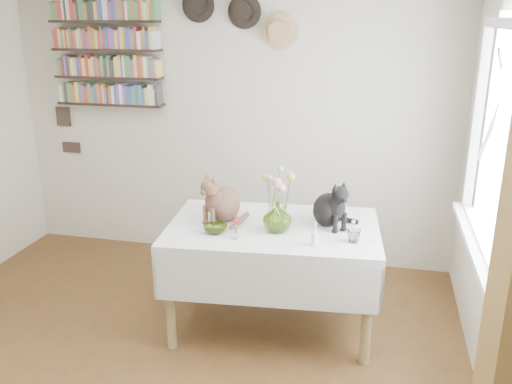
% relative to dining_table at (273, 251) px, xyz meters
% --- Properties ---
extents(room, '(4.08, 4.58, 2.58)m').
position_rel_dining_table_xyz_m(room, '(-0.63, -1.07, 0.66)').
color(room, brown).
rests_on(room, ground).
extents(window, '(0.12, 1.52, 1.32)m').
position_rel_dining_table_xyz_m(window, '(1.33, -0.27, 0.81)').
color(window, white).
rests_on(window, room).
extents(dining_table, '(1.53, 1.06, 0.78)m').
position_rel_dining_table_xyz_m(dining_table, '(0.00, 0.00, 0.00)').
color(dining_table, white).
rests_on(dining_table, room).
extents(tabby_cat, '(0.37, 0.39, 0.36)m').
position_rel_dining_table_xyz_m(tabby_cat, '(-0.36, 0.04, 0.37)').
color(tabby_cat, brown).
rests_on(tabby_cat, dining_table).
extents(black_cat, '(0.37, 0.37, 0.35)m').
position_rel_dining_table_xyz_m(black_cat, '(0.37, 0.10, 0.37)').
color(black_cat, black).
rests_on(black_cat, dining_table).
extents(flower_vase, '(0.23, 0.23, 0.20)m').
position_rel_dining_table_xyz_m(flower_vase, '(0.04, -0.09, 0.29)').
color(flower_vase, '#88AC38').
rests_on(flower_vase, dining_table).
extents(green_bowl, '(0.18, 0.18, 0.05)m').
position_rel_dining_table_xyz_m(green_bowl, '(-0.36, -0.21, 0.22)').
color(green_bowl, '#88AC38').
rests_on(green_bowl, dining_table).
extents(drinking_glass, '(0.11, 0.11, 0.09)m').
position_rel_dining_table_xyz_m(drinking_glass, '(0.56, -0.17, 0.23)').
color(drinking_glass, white).
rests_on(drinking_glass, dining_table).
extents(candlestick, '(0.04, 0.04, 0.16)m').
position_rel_dining_table_xyz_m(candlestick, '(0.32, -0.28, 0.25)').
color(candlestick, white).
rests_on(candlestick, dining_table).
extents(berry_jar, '(0.04, 0.04, 0.18)m').
position_rel_dining_table_xyz_m(berry_jar, '(-0.21, -0.28, 0.27)').
color(berry_jar, white).
rests_on(berry_jar, dining_table).
extents(porcelain_figurine, '(0.05, 0.05, 0.09)m').
position_rel_dining_table_xyz_m(porcelain_figurine, '(0.55, 0.00, 0.23)').
color(porcelain_figurine, white).
rests_on(porcelain_figurine, dining_table).
extents(flower_bouquet, '(0.17, 0.12, 0.39)m').
position_rel_dining_table_xyz_m(flower_bouquet, '(0.04, -0.08, 0.53)').
color(flower_bouquet, '#4C7233').
rests_on(flower_bouquet, flower_vase).
extents(bookshelf_unit, '(1.00, 0.16, 0.91)m').
position_rel_dining_table_xyz_m(bookshelf_unit, '(-1.73, 1.09, 1.26)').
color(bookshelf_unit, black).
rests_on(bookshelf_unit, room).
extents(wall_hats, '(0.98, 0.09, 0.48)m').
position_rel_dining_table_xyz_m(wall_hats, '(-0.52, 1.11, 1.58)').
color(wall_hats, black).
rests_on(wall_hats, room).
extents(wall_art_plaques, '(0.21, 0.02, 0.44)m').
position_rel_dining_table_xyz_m(wall_art_plaques, '(-2.26, 1.16, 0.54)').
color(wall_art_plaques, '#38281E').
rests_on(wall_art_plaques, room).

